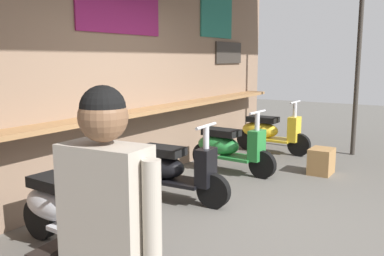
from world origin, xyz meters
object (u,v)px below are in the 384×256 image
Objects in this scene: scooter_green at (228,147)px; merchandise_crate at (321,161)px; scooter_black at (170,169)px; scooter_silver at (68,208)px; shopper_with_handbag at (104,229)px; scooter_yellow at (268,131)px.

merchandise_crate is at bearing 31.23° from scooter_green.
scooter_green is 1.41m from merchandise_crate.
scooter_black is 1.00× the size of scooter_green.
shopper_with_handbag is (-1.17, -1.58, 0.57)m from scooter_silver.
shopper_with_handbag is at bearing -63.32° from scooter_black.
scooter_silver is 2.04m from shopper_with_handbag.
scooter_black is at bearing 150.20° from merchandise_crate.
scooter_yellow is at bearing -169.61° from shopper_with_handbag.
scooter_black is at bearing -86.44° from scooter_green.
scooter_yellow is at bearing 93.57° from scooter_green.
scooter_silver is 1.00× the size of scooter_green.
merchandise_crate is at bearing 57.14° from scooter_black.
scooter_yellow is 1.59m from merchandise_crate.
scooter_black and scooter_green have the same top height.
scooter_silver is at bearing 161.78° from merchandise_crate.
shopper_with_handbag is at bearing -176.00° from merchandise_crate.
scooter_black is 2.49m from merchandise_crate.
merchandise_crate is at bearing 74.79° from scooter_silver.
scooter_yellow is (3.13, 0.00, 0.00)m from scooter_black.
scooter_silver is 1.00× the size of scooter_yellow.
scooter_green is 4.59m from shopper_with_handbag.
scooter_green is at bearing -89.01° from scooter_yellow.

